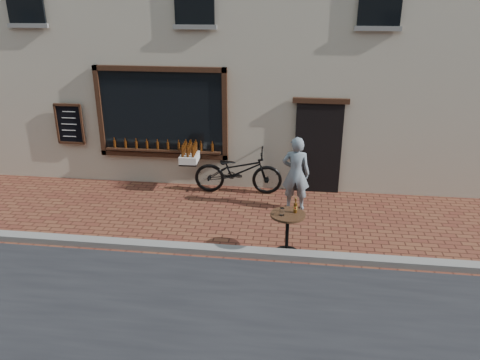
# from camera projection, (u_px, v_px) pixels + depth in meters

# --- Properties ---
(ground) EXTENTS (90.00, 90.00, 0.00)m
(ground) POSITION_uv_depth(u_px,v_px,m) (215.00, 258.00, 8.62)
(ground) COLOR #5C2A1D
(ground) RESTS_ON ground
(kerb) EXTENTS (90.00, 0.25, 0.12)m
(kerb) POSITION_uv_depth(u_px,v_px,m) (217.00, 250.00, 8.78)
(kerb) COLOR slate
(kerb) RESTS_ON ground
(cargo_bicycle) EXTENTS (2.48, 0.84, 1.19)m
(cargo_bicycle) POSITION_uv_depth(u_px,v_px,m) (236.00, 171.00, 11.29)
(cargo_bicycle) COLOR black
(cargo_bicycle) RESTS_ON ground
(bistro_table) EXTENTS (0.64, 0.64, 1.11)m
(bistro_table) POSITION_uv_depth(u_px,v_px,m) (288.00, 225.00, 8.56)
(bistro_table) COLOR black
(bistro_table) RESTS_ON ground
(pedestrian) EXTENTS (0.64, 0.45, 1.68)m
(pedestrian) POSITION_uv_depth(u_px,v_px,m) (296.00, 174.00, 10.34)
(pedestrian) COLOR slate
(pedestrian) RESTS_ON ground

